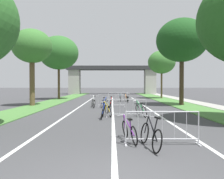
{
  "coord_description": "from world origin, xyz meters",
  "views": [
    {
      "loc": [
        -0.06,
        -4.04,
        1.85
      ],
      "look_at": [
        -0.13,
        14.06,
        1.5
      ],
      "focal_mm": 36.8,
      "sensor_mm": 36.0,
      "label": 1
    }
  ],
  "objects_px": {
    "bicycle_teal_1": "(121,98)",
    "bicycle_orange_8": "(127,98)",
    "tree_left_oak_mid": "(60,53)",
    "bicycle_blue_0": "(104,112)",
    "tree_left_oak_near": "(33,47)",
    "tree_right_pine_near": "(163,62)",
    "bicycle_blue_10": "(105,103)",
    "tree_right_maple_mid": "(183,41)",
    "bicycle_black_9": "(152,135)",
    "crowd_barrier_fourth": "(119,97)",
    "bicycle_white_4": "(94,103)",
    "crowd_barrier_second": "(127,108)",
    "crowd_barrier_third": "(112,101)",
    "bicycle_silver_3": "(129,99)",
    "bicycle_purple_5": "(130,131)",
    "crowd_barrier_nearest": "(163,128)",
    "bicycle_green_2": "(142,110)",
    "bicycle_yellow_6": "(109,110)",
    "bicycle_red_7": "(112,103)"
  },
  "relations": [
    {
      "from": "bicycle_silver_3",
      "to": "bicycle_purple_5",
      "type": "xyz_separation_m",
      "value": [
        -1.16,
        -17.47,
        -0.02
      ]
    },
    {
      "from": "tree_left_oak_mid",
      "to": "bicycle_white_4",
      "type": "height_order",
      "value": "tree_left_oak_mid"
    },
    {
      "from": "bicycle_blue_0",
      "to": "tree_left_oak_near",
      "type": "bearing_deg",
      "value": 132.67
    },
    {
      "from": "crowd_barrier_second",
      "to": "bicycle_blue_0",
      "type": "distance_m",
      "value": 1.42
    },
    {
      "from": "tree_left_oak_near",
      "to": "bicycle_blue_10",
      "type": "bearing_deg",
      "value": -12.37
    },
    {
      "from": "bicycle_purple_5",
      "to": "bicycle_blue_10",
      "type": "height_order",
      "value": "bicycle_blue_10"
    },
    {
      "from": "crowd_barrier_second",
      "to": "bicycle_silver_3",
      "type": "bearing_deg",
      "value": 85.64
    },
    {
      "from": "bicycle_teal_1",
      "to": "bicycle_silver_3",
      "type": "relative_size",
      "value": 1.06
    },
    {
      "from": "tree_right_pine_near",
      "to": "bicycle_teal_1",
      "type": "relative_size",
      "value": 3.85
    },
    {
      "from": "crowd_barrier_third",
      "to": "bicycle_orange_8",
      "type": "distance_m",
      "value": 6.78
    },
    {
      "from": "tree_left_oak_near",
      "to": "crowd_barrier_nearest",
      "type": "bearing_deg",
      "value": -56.86
    },
    {
      "from": "crowd_barrier_fourth",
      "to": "bicycle_red_7",
      "type": "height_order",
      "value": "crowd_barrier_fourth"
    },
    {
      "from": "tree_right_maple_mid",
      "to": "crowd_barrier_nearest",
      "type": "xyz_separation_m",
      "value": [
        -4.76,
        -13.73,
        -5.36
      ]
    },
    {
      "from": "bicycle_orange_8",
      "to": "crowd_barrier_fourth",
      "type": "bearing_deg",
      "value": -134.64
    },
    {
      "from": "crowd_barrier_fourth",
      "to": "bicycle_black_9",
      "type": "xyz_separation_m",
      "value": [
        0.41,
        -18.65,
        -0.14
      ]
    },
    {
      "from": "tree_right_maple_mid",
      "to": "tree_right_pine_near",
      "type": "xyz_separation_m",
      "value": [
        0.49,
        10.64,
        -0.89
      ]
    },
    {
      "from": "crowd_barrier_third",
      "to": "crowd_barrier_fourth",
      "type": "distance_m",
      "value": 6.15
    },
    {
      "from": "tree_right_maple_mid",
      "to": "bicycle_white_4",
      "type": "distance_m",
      "value": 9.77
    },
    {
      "from": "bicycle_white_4",
      "to": "bicycle_orange_8",
      "type": "xyz_separation_m",
      "value": [
        3.08,
        6.99,
        -0.03
      ]
    },
    {
      "from": "bicycle_orange_8",
      "to": "bicycle_black_9",
      "type": "bearing_deg",
      "value": -76.93
    },
    {
      "from": "bicycle_green_2",
      "to": "bicycle_blue_10",
      "type": "relative_size",
      "value": 1.05
    },
    {
      "from": "crowd_barrier_second",
      "to": "bicycle_purple_5",
      "type": "bearing_deg",
      "value": -92.62
    },
    {
      "from": "tree_left_oak_mid",
      "to": "crowd_barrier_second",
      "type": "distance_m",
      "value": 18.83
    },
    {
      "from": "tree_right_maple_mid",
      "to": "bicycle_black_9",
      "type": "height_order",
      "value": "tree_right_maple_mid"
    },
    {
      "from": "bicycle_blue_0",
      "to": "bicycle_teal_1",
      "type": "bearing_deg",
      "value": 85.52
    },
    {
      "from": "tree_right_maple_mid",
      "to": "bicycle_green_2",
      "type": "height_order",
      "value": "tree_right_maple_mid"
    },
    {
      "from": "bicycle_blue_0",
      "to": "tree_right_pine_near",
      "type": "bearing_deg",
      "value": 70.51
    },
    {
      "from": "crowd_barrier_nearest",
      "to": "bicycle_blue_10",
      "type": "height_order",
      "value": "crowd_barrier_nearest"
    },
    {
      "from": "tree_right_pine_near",
      "to": "bicycle_silver_3",
      "type": "relative_size",
      "value": 4.09
    },
    {
      "from": "crowd_barrier_second",
      "to": "crowd_barrier_fourth",
      "type": "height_order",
      "value": "same"
    },
    {
      "from": "tree_left_oak_near",
      "to": "crowd_barrier_fourth",
      "type": "bearing_deg",
      "value": 33.2
    },
    {
      "from": "tree_right_maple_mid",
      "to": "tree_right_pine_near",
      "type": "relative_size",
      "value": 1.19
    },
    {
      "from": "bicycle_silver_3",
      "to": "bicycle_white_4",
      "type": "relative_size",
      "value": 0.93
    },
    {
      "from": "tree_right_pine_near",
      "to": "bicycle_blue_0",
      "type": "xyz_separation_m",
      "value": [
        -7.31,
        -18.76,
        -4.64
      ]
    },
    {
      "from": "tree_left_oak_near",
      "to": "bicycle_silver_3",
      "type": "xyz_separation_m",
      "value": [
        8.79,
        4.72,
        -4.86
      ]
    },
    {
      "from": "crowd_barrier_fourth",
      "to": "bicycle_green_2",
      "type": "relative_size",
      "value": 1.37
    },
    {
      "from": "tree_left_oak_near",
      "to": "bicycle_red_7",
      "type": "distance_m",
      "value": 8.59
    },
    {
      "from": "crowd_barrier_nearest",
      "to": "bicycle_green_2",
      "type": "xyz_separation_m",
      "value": [
        0.16,
        6.48,
        -0.15
      ]
    },
    {
      "from": "crowd_barrier_third",
      "to": "bicycle_black_9",
      "type": "relative_size",
      "value": 1.32
    },
    {
      "from": "crowd_barrier_nearest",
      "to": "bicycle_red_7",
      "type": "xyz_separation_m",
      "value": [
        -1.66,
        11.79,
        -0.14
      ]
    },
    {
      "from": "bicycle_teal_1",
      "to": "bicycle_orange_8",
      "type": "xyz_separation_m",
      "value": [
        0.6,
        -0.06,
        0.0
      ]
    },
    {
      "from": "bicycle_blue_10",
      "to": "tree_right_pine_near",
      "type": "bearing_deg",
      "value": 73.18
    },
    {
      "from": "bicycle_yellow_6",
      "to": "bicycle_white_4",
      "type": "bearing_deg",
      "value": 90.32
    },
    {
      "from": "bicycle_teal_1",
      "to": "bicycle_yellow_6",
      "type": "bearing_deg",
      "value": -91.68
    },
    {
      "from": "crowd_barrier_third",
      "to": "bicycle_yellow_6",
      "type": "xyz_separation_m",
      "value": [
        -0.21,
        -5.55,
        -0.15
      ]
    },
    {
      "from": "crowd_barrier_second",
      "to": "bicycle_teal_1",
      "type": "relative_size",
      "value": 1.36
    },
    {
      "from": "crowd_barrier_second",
      "to": "tree_right_pine_near",
      "type": "bearing_deg",
      "value": 71.89
    },
    {
      "from": "tree_right_maple_mid",
      "to": "tree_left_oak_near",
      "type": "bearing_deg",
      "value": -177.69
    },
    {
      "from": "bicycle_orange_8",
      "to": "tree_left_oak_mid",
      "type": "bearing_deg",
      "value": 170.91
    },
    {
      "from": "tree_right_maple_mid",
      "to": "bicycle_black_9",
      "type": "bearing_deg",
      "value": -110.18
    }
  ]
}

